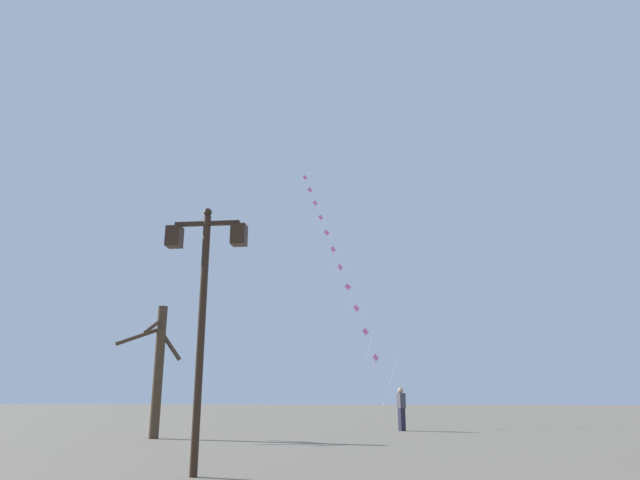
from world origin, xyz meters
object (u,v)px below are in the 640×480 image
at_px(twin_lantern_lamp_post, 204,284).
at_px(kite_train, 338,262).
at_px(kite_flyer, 401,408).
at_px(bare_tree, 158,366).

height_order(twin_lantern_lamp_post, kite_train, kite_train).
distance_m(twin_lantern_lamp_post, kite_flyer, 15.01).
xyz_separation_m(kite_train, kite_flyer, (3.12, -7.48, -7.93)).
bearing_deg(bare_tree, twin_lantern_lamp_post, -63.89).
xyz_separation_m(twin_lantern_lamp_post, bare_tree, (-4.35, 8.88, -1.03)).
relative_size(kite_train, bare_tree, 3.80).
xyz_separation_m(twin_lantern_lamp_post, kite_flyer, (3.97, 14.26, -2.48)).
height_order(kite_flyer, bare_tree, bare_tree).
bearing_deg(kite_flyer, bare_tree, 100.02).
distance_m(twin_lantern_lamp_post, bare_tree, 9.94).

